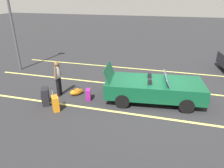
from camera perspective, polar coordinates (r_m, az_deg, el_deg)
ground_plane at (r=9.30m, az=11.23°, el=-4.50°), size 80.00×80.00×0.00m
lot_line_near at (r=8.11m, az=10.40°, el=-8.92°), size 18.00×0.12×0.01m
lot_line_mid at (r=10.50m, az=11.85°, el=-1.18°), size 18.00×0.12×0.01m
lot_line_far at (r=13.00m, az=12.74°, el=3.65°), size 18.00×0.12×0.01m
convertible_car at (r=9.05m, az=12.77°, el=-1.26°), size 4.33×2.21×1.52m
suitcase_large_black at (r=9.10m, az=-18.06°, el=-3.33°), size 0.48×0.56×0.74m
suitcase_medium_bright at (r=8.54m, az=-15.45°, el=-5.24°), size 0.43×0.46×0.99m
suitcase_small_carryon at (r=9.14m, az=-6.63°, el=-2.95°), size 0.29×0.38×0.50m
duffel_bag at (r=9.69m, az=-9.85°, el=-2.13°), size 0.65×0.68×0.34m
traveler_person at (r=9.52m, az=-14.85°, el=2.00°), size 0.24×0.61×1.65m
parking_lamp_post at (r=13.49m, az=-26.48°, el=17.12°), size 0.50×0.24×5.82m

